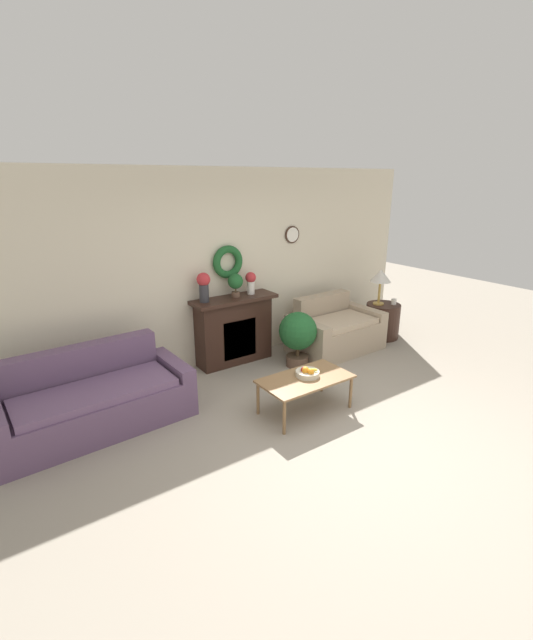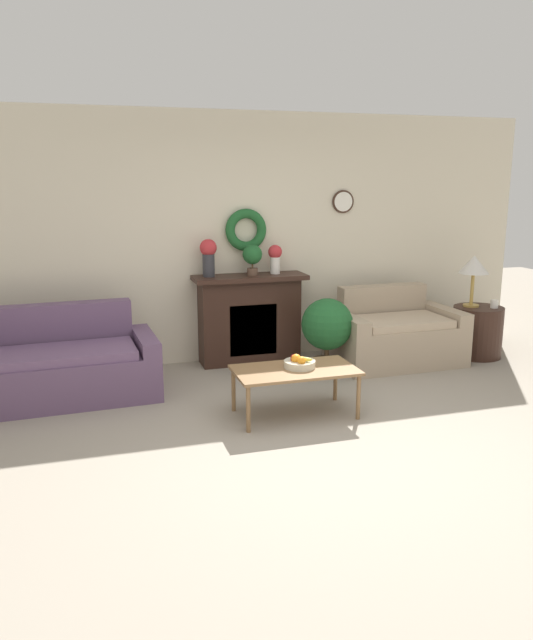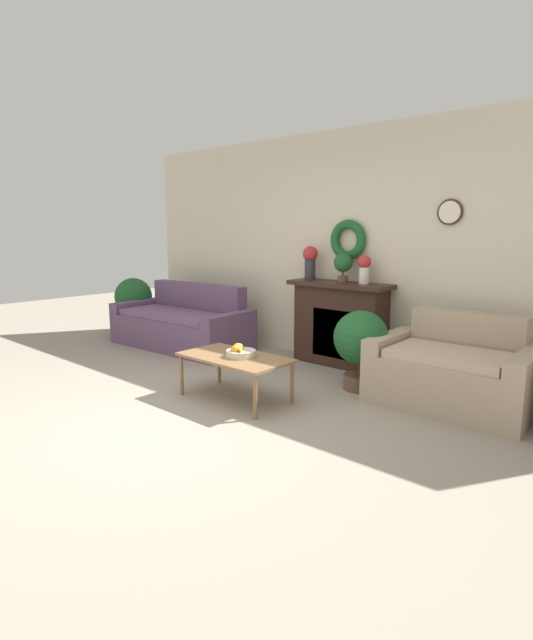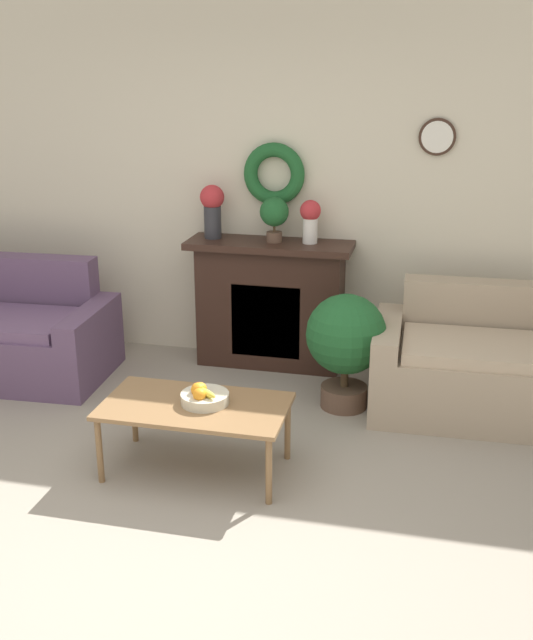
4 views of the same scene
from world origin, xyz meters
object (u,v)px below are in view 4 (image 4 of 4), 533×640
coffee_table (195,410)px  potted_plant_floor_by_loveseat (346,340)px  fireplace (270,303)px  vase_on_mantel_right (310,218)px  potted_plant_on_mantel (274,214)px  fruit_bowl (203,396)px  loveseat_right (477,368)px  vase_on_mantel_left (212,207)px

coffee_table → potted_plant_floor_by_loveseat: bearing=55.3°
fireplace → vase_on_mantel_right: vase_on_mantel_right is taller
potted_plant_on_mantel → potted_plant_floor_by_loveseat: 1.12m
vase_on_mantel_right → potted_plant_on_mantel: 0.26m
fruit_bowl → vase_on_mantel_right: 1.81m
potted_plant_floor_by_loveseat → fruit_bowl: bearing=-123.6°
vase_on_mantel_right → potted_plant_floor_by_loveseat: size_ratio=0.40×
coffee_table → potted_plant_on_mantel: (0.09, 1.65, 0.80)m
fireplace → potted_plant_on_mantel: size_ratio=3.73×
loveseat_right → vase_on_mantel_right: (-1.23, 0.48, 0.86)m
vase_on_mantel_left → loveseat_right: bearing=-13.7°
loveseat_right → fruit_bowl: 1.93m
coffee_table → potted_plant_on_mantel: size_ratio=3.17×
fireplace → vase_on_mantel_left: (-0.44, 0.01, 0.71)m
coffee_table → potted_plant_on_mantel: 1.84m
fruit_bowl → potted_plant_floor_by_loveseat: bearing=56.4°
coffee_table → fruit_bowl: 0.10m
fruit_bowl → fireplace: bearing=89.6°
vase_on_mantel_right → potted_plant_on_mantel: (-0.26, -0.02, 0.02)m
loveseat_right → fruit_bowl: (-1.54, -1.17, 0.16)m
fireplace → potted_plant_floor_by_loveseat: fireplace is taller
coffee_table → potted_plant_floor_by_loveseat: size_ratio=1.31×
loveseat_right → potted_plant_floor_by_loveseat: loveseat_right is taller
fruit_bowl → potted_plant_on_mantel: potted_plant_on_mantel is taller
vase_on_mantel_left → vase_on_mantel_right: size_ratio=1.26×
loveseat_right → coffee_table: (-1.58, -1.19, 0.08)m
fireplace → coffee_table: size_ratio=1.18×
fireplace → vase_on_mantel_right: 0.73m
fireplace → potted_plant_floor_by_loveseat: bearing=-43.8°
loveseat_right → vase_on_mantel_left: size_ratio=3.50×
coffee_table → vase_on_mantel_right: (0.35, 1.67, 0.78)m
fireplace → vase_on_mantel_left: vase_on_mantel_left is taller
vase_on_mantel_right → potted_plant_floor_by_loveseat: bearing=-60.3°
potted_plant_on_mantel → potted_plant_floor_by_loveseat: bearing=-44.6°
potted_plant_on_mantel → potted_plant_floor_by_loveseat: size_ratio=0.41×
loveseat_right → vase_on_mantel_right: 1.58m
vase_on_mantel_left → potted_plant_on_mantel: (0.48, -0.02, -0.03)m
fruit_bowl → loveseat_right: bearing=37.2°
vase_on_mantel_right → fireplace: bearing=-178.9°
coffee_table → vase_on_mantel_left: bearing=103.1°
fruit_bowl → vase_on_mantel_left: bearing=104.7°
fireplace → potted_plant_floor_by_loveseat: size_ratio=1.55×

